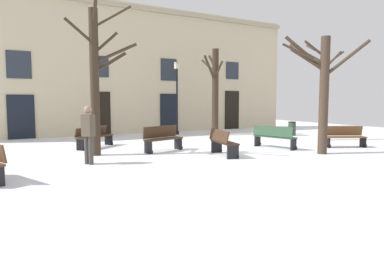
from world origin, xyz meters
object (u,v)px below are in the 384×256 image
object	(u,v)px
tree_right_of_center	(323,86)
bench_far_corner	(345,137)
bench_near_center_tree	(223,142)
bench_by_litter_bin	(274,136)
tree_center	(322,88)
litter_bin	(292,129)
tree_near_facade	(215,90)
bench_facing_shops	(94,136)
person_near_bench	(88,132)
bench_back_to_back_left	(163,138)
streetlamp	(177,90)
tree_left_of_center	(96,75)

from	to	relation	value
tree_right_of_center	bench_far_corner	world-z (taller)	tree_right_of_center
bench_near_center_tree	bench_by_litter_bin	world-z (taller)	bench_near_center_tree
tree_center	bench_near_center_tree	distance (m)	4.07
litter_bin	bench_far_corner	size ratio (longest dim) A/B	0.46
tree_right_of_center	tree_center	bearing A→B (deg)	-140.15
tree_center	bench_by_litter_bin	bearing A→B (deg)	105.99
tree_near_facade	bench_facing_shops	xyz separation A→B (m)	(-6.96, -1.86, -2.08)
tree_right_of_center	tree_center	xyz separation A→B (m)	(-3.39, -2.83, -0.25)
bench_near_center_tree	bench_facing_shops	size ratio (longest dim) A/B	0.94
bench_far_corner	tree_center	bearing A→B (deg)	-136.89
litter_bin	person_near_bench	world-z (taller)	person_near_bench
tree_center	bench_back_to_back_left	bearing A→B (deg)	146.55
bench_facing_shops	person_near_bench	distance (m)	3.68
tree_right_of_center	bench_far_corner	bearing A→B (deg)	-118.12
tree_right_of_center	bench_by_litter_bin	bearing A→B (deg)	-165.90
tree_near_facade	streetlamp	bearing A→B (deg)	142.71
tree_near_facade	bench_by_litter_bin	bearing A→B (deg)	-95.96
streetlamp	bench_near_center_tree	size ratio (longest dim) A/B	2.57
tree_near_facade	bench_back_to_back_left	world-z (taller)	tree_near_facade
tree_near_facade	streetlamp	xyz separation A→B (m)	(-1.71, 1.30, -0.02)
tree_near_facade	bench_by_litter_bin	size ratio (longest dim) A/B	2.59
tree_right_of_center	streetlamp	world-z (taller)	tree_right_of_center
bench_back_to_back_left	bench_near_center_tree	size ratio (longest dim) A/B	1.04
bench_back_to_back_left	bench_far_corner	xyz separation A→B (m)	(7.08, -2.49, -0.05)
tree_right_of_center	bench_back_to_back_left	xyz separation A→B (m)	(-8.22, 0.36, -2.12)
tree_center	bench_far_corner	xyz separation A→B (m)	(2.25, 0.70, -1.92)
tree_center	bench_facing_shops	size ratio (longest dim) A/B	2.47
bench_by_litter_bin	litter_bin	bearing A→B (deg)	-69.13
litter_bin	bench_near_center_tree	bearing A→B (deg)	-151.82
bench_back_to_back_left	person_near_bench	world-z (taller)	person_near_bench
bench_facing_shops	tree_left_of_center	bearing A→B (deg)	-137.33
streetlamp	bench_near_center_tree	world-z (taller)	streetlamp
streetlamp	person_near_bench	bearing A→B (deg)	-132.33
tree_near_facade	bench_near_center_tree	size ratio (longest dim) A/B	2.95
tree_right_of_center	litter_bin	bearing A→B (deg)	82.30
bench_near_center_tree	bench_facing_shops	world-z (taller)	bench_near_center_tree
streetlamp	bench_facing_shops	xyz separation A→B (m)	(-5.25, -3.17, -2.06)
streetlamp	tree_right_of_center	bearing A→B (deg)	-48.66
streetlamp	bench_far_corner	size ratio (longest dim) A/B	2.48
streetlamp	tree_near_facade	bearing A→B (deg)	-37.29
tree_near_facade	bench_far_corner	bearing A→B (deg)	-71.43
person_near_bench	bench_far_corner	bearing A→B (deg)	-127.49
tree_center	streetlamp	size ratio (longest dim) A/B	1.03
tree_right_of_center	tree_near_facade	distance (m)	5.58
streetlamp	bench_far_corner	world-z (taller)	streetlamp
tree_near_facade	bench_facing_shops	world-z (taller)	tree_near_facade
person_near_bench	tree_center	bearing A→B (deg)	-134.35
bench_far_corner	bench_by_litter_bin	distance (m)	3.01
bench_near_center_tree	bench_by_litter_bin	bearing A→B (deg)	-68.97
tree_left_of_center	streetlamp	xyz separation A→B (m)	(5.53, 5.17, -0.29)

